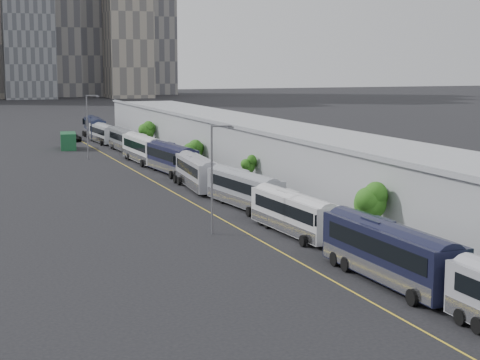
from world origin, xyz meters
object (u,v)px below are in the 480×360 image
bus_4 (198,175)px  suv (73,137)px  bus_2 (294,217)px  street_lamp_near (214,172)px  bus_1 (390,258)px  bus_5 (171,161)px  bus_9 (95,129)px  street_lamp_far (88,123)px  shipping_container (68,141)px  bus_7 (125,142)px  bus_3 (244,193)px  bus_8 (103,135)px  bus_6 (143,151)px

bus_4 → suv: bus_4 is taller
bus_2 → street_lamp_near: bearing=154.8°
bus_1 → bus_5: bearing=88.3°
bus_1 → bus_9: 110.75m
street_lamp_far → shipping_container: (-0.77, 16.06, -4.21)m
bus_7 → street_lamp_near: 67.08m
bus_5 → bus_9: (-0.43, 53.86, 0.03)m
bus_1 → bus_3: bearing=87.4°
bus_2 → bus_9: size_ratio=0.89×
bus_3 → bus_5: 27.24m
bus_1 → street_lamp_far: (-6.91, 76.19, 3.88)m
bus_2 → bus_5: size_ratio=0.90×
bus_4 → bus_5: bearing=92.3°
bus_8 → bus_9: 10.40m
bus_5 → suv: 49.38m
bus_6 → bus_7: 15.89m
bus_6 → bus_7: bus_6 is taller
bus_2 → bus_6: bus_6 is taller
bus_3 → bus_8: (-0.95, 70.71, -0.08)m
bus_5 → shipping_container: bearing=98.9°
bus_7 → street_lamp_near: size_ratio=1.37×
bus_3 → shipping_container: bus_3 is taller
bus_3 → street_lamp_far: size_ratio=1.33×
shipping_container → street_lamp_near: bearing=-81.4°
bus_5 → bus_9: size_ratio=0.99×
bus_4 → bus_8: bus_4 is taller
bus_3 → suv: bus_3 is taller
bus_5 → bus_8: bus_5 is taller
bus_3 → bus_9: bearing=84.7°
bus_3 → shipping_container: (-8.48, 62.60, -0.19)m
bus_3 → bus_8: 70.72m
street_lamp_near → shipping_container: bearing=91.2°
bus_9 → street_lamp_near: (-6.32, -91.97, 3.70)m
bus_5 → bus_7: bearing=85.6°
bus_7 → bus_8: (-0.81, 14.95, -0.08)m
bus_1 → street_lamp_far: street_lamp_far is taller
bus_4 → street_lamp_far: bearing=106.6°
bus_5 → street_lamp_far: (-7.55, 19.30, 3.91)m
bus_4 → street_lamp_far: 33.93m
bus_1 → bus_7: bus_1 is taller
bus_4 → bus_9: size_ratio=0.94×
bus_2 → bus_6: (-0.38, 53.37, 0.19)m
bus_7 → bus_5: bearing=-91.5°
street_lamp_far → street_lamp_near: bearing=-89.2°
bus_7 → street_lamp_near: bearing=-97.3°
bus_8 → suv: bearing=126.7°
street_lamp_near → street_lamp_far: 57.41m
shipping_container → suv: shipping_container is taller
bus_1 → bus_8: bus_1 is taller
bus_8 → bus_5: bearing=-91.8°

